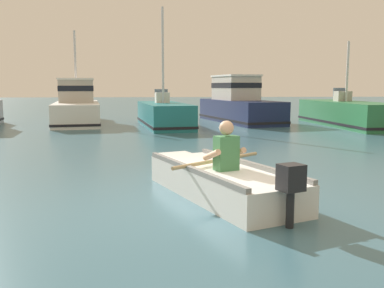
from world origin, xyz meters
TOP-DOWN VIEW (x-y plane):
  - ground_plane at (0.00, 0.00)m, footprint 120.00×120.00m
  - rowboat_with_person at (0.54, 0.65)m, footprint 2.16×3.60m
  - moored_boat_white at (-4.07, 14.09)m, footprint 2.85×6.19m
  - moored_boat_teal at (-0.12, 12.17)m, footprint 2.46×5.55m
  - moored_boat_navy at (3.47, 14.24)m, footprint 3.31×6.20m
  - moored_boat_green at (7.73, 11.80)m, footprint 2.15×6.48m

SIDE VIEW (x-z plane):
  - ground_plane at x=0.00m, z-range 0.00..0.00m
  - rowboat_with_person at x=0.54m, z-range -0.34..0.85m
  - moored_boat_teal at x=-0.12m, z-range -1.98..2.95m
  - moored_boat_green at x=7.73m, z-range -1.29..2.29m
  - moored_boat_white at x=-4.07m, z-range -1.32..2.86m
  - moored_boat_navy at x=3.47m, z-range -0.28..1.94m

